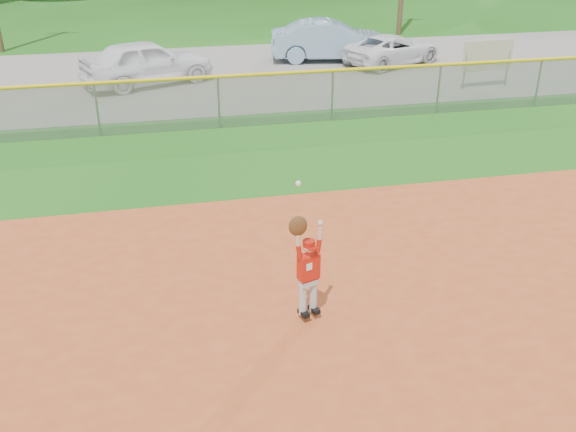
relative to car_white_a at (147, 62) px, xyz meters
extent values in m
plane|color=#1E5F15|center=(1.92, -15.19, -0.81)|extent=(120.00, 120.00, 0.00)
cube|color=gray|center=(1.92, 0.81, -0.79)|extent=(44.00, 10.00, 0.03)
imported|color=white|center=(0.00, 0.00, 0.00)|extent=(4.92, 3.38, 1.56)
imported|color=#81A4C0|center=(7.24, 2.25, 0.00)|extent=(4.93, 2.37, 1.56)
imported|color=white|center=(9.45, 1.08, -0.21)|extent=(4.52, 3.46, 1.14)
cylinder|color=gray|center=(10.53, -2.95, -0.19)|extent=(0.06, 0.06, 1.24)
cylinder|color=gray|center=(12.19, -2.83, -0.19)|extent=(0.06, 0.06, 1.24)
cube|color=beige|center=(11.36, -2.89, 0.33)|extent=(1.86, 0.19, 1.04)
cube|color=gray|center=(1.92, -5.19, -0.06)|extent=(40.00, 0.03, 1.50)
cylinder|color=yellow|center=(1.92, -5.19, 0.69)|extent=(40.00, 0.10, 0.10)
cylinder|color=gray|center=(-1.42, -5.19, -0.06)|extent=(0.06, 0.06, 1.50)
cylinder|color=gray|center=(1.92, -5.19, -0.06)|extent=(0.06, 0.06, 1.50)
cylinder|color=gray|center=(5.25, -5.19, -0.06)|extent=(0.06, 0.06, 1.50)
cylinder|color=gray|center=(8.58, -5.19, -0.06)|extent=(0.06, 0.06, 1.50)
cylinder|color=gray|center=(11.92, -5.19, -0.06)|extent=(0.06, 0.06, 1.50)
cylinder|color=silver|center=(2.11, -14.80, -0.40)|extent=(0.15, 0.15, 0.54)
cylinder|color=silver|center=(2.30, -14.74, -0.40)|extent=(0.15, 0.15, 0.54)
cube|color=black|center=(2.12, -14.83, -0.63)|extent=(0.17, 0.24, 0.08)
cube|color=black|center=(2.31, -14.77, -0.63)|extent=(0.17, 0.24, 0.08)
cube|color=silver|center=(2.20, -14.77, -0.10)|extent=(0.31, 0.23, 0.11)
cube|color=maroon|center=(2.20, -14.77, -0.03)|extent=(0.33, 0.24, 0.04)
cube|color=red|center=(2.20, -14.77, 0.17)|extent=(0.36, 0.26, 0.41)
cube|color=white|center=(2.19, -14.87, 0.23)|extent=(0.09, 0.04, 0.12)
sphere|color=beige|center=(2.20, -14.77, 0.52)|extent=(0.23, 0.23, 0.18)
cylinder|color=#AA170A|center=(2.20, -14.77, 0.58)|extent=(0.24, 0.24, 0.09)
cube|color=#AA170A|center=(2.23, -14.86, 0.54)|extent=(0.17, 0.15, 0.02)
cylinder|color=red|center=(2.04, -14.83, 0.48)|extent=(0.12, 0.10, 0.22)
cylinder|color=beige|center=(2.02, -14.83, 0.71)|extent=(0.10, 0.09, 0.24)
ellipsoid|color=#4C2D14|center=(2.02, -14.83, 0.92)|extent=(0.31, 0.21, 0.32)
sphere|color=white|center=(2.02, -14.83, 1.59)|extent=(0.10, 0.10, 0.08)
cylinder|color=red|center=(2.37, -14.72, 0.48)|extent=(0.12, 0.10, 0.22)
cylinder|color=beige|center=(2.39, -14.71, 0.71)|extent=(0.10, 0.09, 0.24)
sphere|color=beige|center=(2.39, -14.71, 0.86)|extent=(0.11, 0.11, 0.09)
camera|label=1|loc=(0.16, -22.87, 5.22)|focal=40.00mm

